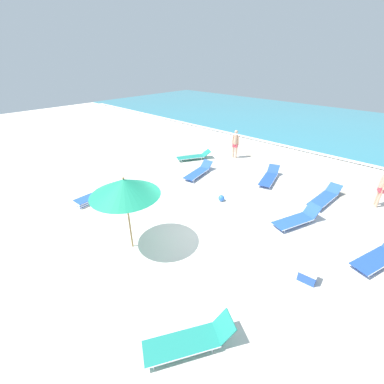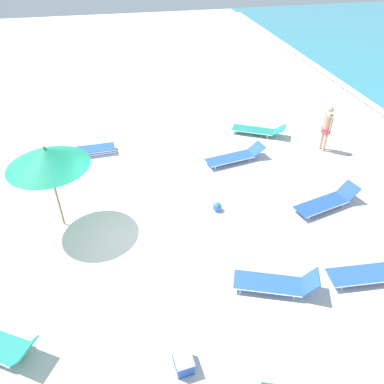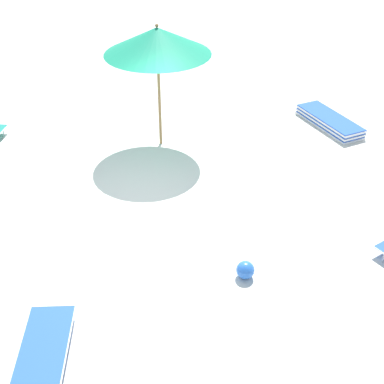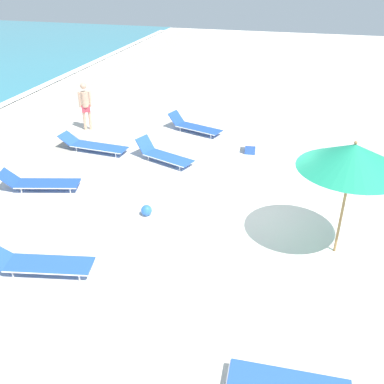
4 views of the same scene
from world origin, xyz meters
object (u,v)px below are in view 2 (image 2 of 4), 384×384
lounger_stack (91,151)px  sun_lounger_near_water_left (376,272)px  sun_lounger_near_water_right (277,283)px  sun_lounger_mid_beach_solo (235,156)px  beach_ball (217,207)px  sun_lounger_mid_beach_pair_b (258,130)px  sun_lounger_under_umbrella (327,201)px  cooler_box (183,361)px  beach_umbrella (47,158)px  beachgoer_wading_adult (327,126)px

lounger_stack → sun_lounger_near_water_left: (7.63, 6.98, 0.08)m
sun_lounger_near_water_right → sun_lounger_near_water_left: bearing=106.6°
sun_lounger_near_water_left → sun_lounger_mid_beach_solo: 6.27m
sun_lounger_near_water_left → beach_ball: 4.63m
lounger_stack → beach_ball: size_ratio=6.63×
sun_lounger_mid_beach_solo → sun_lounger_mid_beach_pair_b: bearing=128.2°
sun_lounger_near_water_left → sun_lounger_under_umbrella: bearing=179.9°
cooler_box → beach_umbrella: bearing=-157.9°
sun_lounger_mid_beach_solo → sun_lounger_near_water_left: bearing=5.3°
beachgoer_wading_adult → sun_lounger_under_umbrella: bearing=-35.4°
lounger_stack → beachgoer_wading_adult: (1.50, 8.75, 0.88)m
beach_umbrella → beach_ball: size_ratio=9.30×
lounger_stack → sun_lounger_near_water_left: size_ratio=0.78×
beach_umbrella → sun_lounger_near_water_right: size_ratio=1.29×
sun_lounger_mid_beach_solo → beach_ball: 2.98m
lounger_stack → cooler_box: (8.89, 1.86, 0.07)m
sun_lounger_near_water_left → beachgoer_wading_adult: beachgoer_wading_adult is taller
cooler_box → beach_ball: bearing=151.5°
sun_lounger_mid_beach_solo → sun_lounger_mid_beach_pair_b: sun_lounger_mid_beach_pair_b is taller
sun_lounger_under_umbrella → sun_lounger_mid_beach_solo: size_ratio=0.97×
sun_lounger_near_water_left → cooler_box: sun_lounger_near_water_left is taller
beach_umbrella → cooler_box: beach_umbrella is taller
sun_lounger_near_water_left → beachgoer_wading_adult: bearing=168.0°
beachgoer_wading_adult → lounger_stack: bearing=-109.6°
sun_lounger_near_water_right → sun_lounger_mid_beach_pair_b: 7.98m
lounger_stack → beach_ball: 5.71m
beach_ball → cooler_box: bearing=-22.8°
beachgoer_wading_adult → beach_ball: (2.75, -4.93, -0.86)m
beach_umbrella → sun_lounger_mid_beach_solo: size_ratio=1.14×
sun_lounger_under_umbrella → sun_lounger_mid_beach_pair_b: size_ratio=1.03×
beach_umbrella → cooler_box: size_ratio=4.94×
lounger_stack → sun_lounger_mid_beach_solo: 5.46m
sun_lounger_near_water_left → sun_lounger_near_water_right: bearing=-90.0°
sun_lounger_under_umbrella → beachgoer_wading_adult: size_ratio=1.27×
sun_lounger_mid_beach_solo → sun_lounger_mid_beach_pair_b: size_ratio=1.07×
sun_lounger_near_water_right → sun_lounger_mid_beach_pair_b: size_ratio=0.94×
sun_lounger_under_umbrella → sun_lounger_near_water_left: (2.86, -0.21, -0.01)m
beach_umbrella → sun_lounger_mid_beach_solo: 6.72m
sun_lounger_near_water_left → sun_lounger_mid_beach_pair_b: 7.82m
beachgoer_wading_adult → beach_ball: size_ratio=6.25×
sun_lounger_mid_beach_pair_b → beach_ball: bearing=-5.0°
beach_ball → cooler_box: (4.64, -1.95, 0.05)m
beachgoer_wading_adult → beach_ball: bearing=-70.8°
beach_ball → cooler_box: size_ratio=0.53×
beach_umbrella → beach_ball: 5.05m
sun_lounger_under_umbrella → sun_lounger_near_water_right: size_ratio=1.10×
beachgoer_wading_adult → cooler_box: (7.39, -6.89, -0.81)m
sun_lounger_under_umbrella → beach_ball: (-0.53, -3.37, -0.07)m
beachgoer_wading_adult → sun_lounger_near_water_left: bearing=-26.0°
sun_lounger_mid_beach_solo → beachgoer_wading_adult: 3.63m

